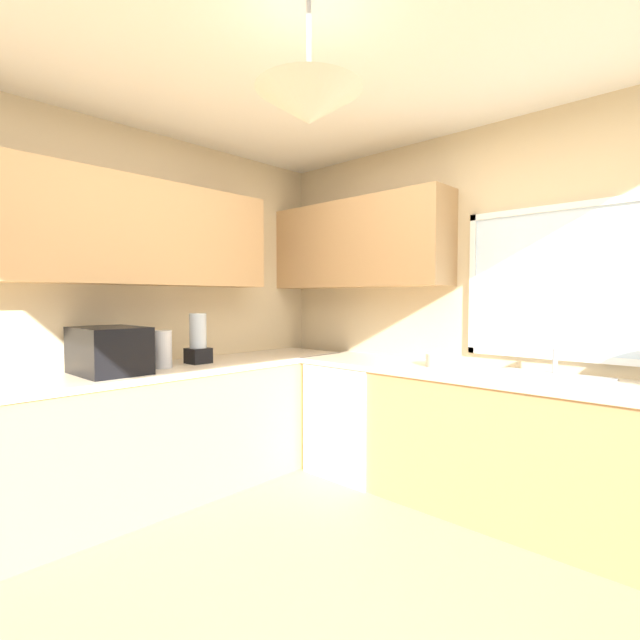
{
  "coord_description": "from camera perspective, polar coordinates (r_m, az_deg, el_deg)",
  "views": [
    {
      "loc": [
        1.35,
        -1.37,
        1.36
      ],
      "look_at": [
        -0.53,
        0.63,
        1.23
      ],
      "focal_mm": 26.08,
      "sensor_mm": 36.0,
      "label": 1
    }
  ],
  "objects": [
    {
      "name": "blender_appliance",
      "position": [
        3.45,
        -14.73,
        -2.49
      ],
      "size": [
        0.15,
        0.15,
        0.36
      ],
      "color": "black",
      "rests_on": "counter_run_left"
    },
    {
      "name": "bowl",
      "position": [
        3.28,
        14.43,
        -4.79
      ],
      "size": [
        0.18,
        0.18,
        0.09
      ],
      "primitive_type": "cylinder",
      "color": "beige",
      "rests_on": "counter_run_back"
    },
    {
      "name": "ground_plane",
      "position": [
        2.36,
        -1.3,
        -32.51
      ],
      "size": [
        8.24,
        8.24,
        0.0
      ],
      "primitive_type": "plane",
      "color": "tan"
    },
    {
      "name": "room_shell",
      "position": [
        2.92,
        -5.25,
        11.84
      ],
      "size": [
        3.87,
        3.71,
        2.62
      ],
      "color": "beige",
      "rests_on": "ground_plane"
    },
    {
      "name": "kettle",
      "position": [
        3.29,
        -18.78,
        -3.42
      ],
      "size": [
        0.13,
        0.13,
        0.25
      ],
      "primitive_type": "cylinder",
      "color": "#B7B7BC",
      "rests_on": "counter_run_left"
    },
    {
      "name": "sink_assembly",
      "position": [
        3.03,
        26.03,
        -6.27
      ],
      "size": [
        0.65,
        0.4,
        0.19
      ],
      "color": "#9EA0A5",
      "rests_on": "counter_run_back"
    },
    {
      "name": "microwave",
      "position": [
        3.17,
        -24.46,
        -3.4
      ],
      "size": [
        0.48,
        0.36,
        0.29
      ],
      "primitive_type": "cube",
      "color": "black",
      "rests_on": "counter_run_left"
    },
    {
      "name": "counter_run_left",
      "position": [
        3.35,
        -21.31,
        -13.31
      ],
      "size": [
        0.65,
        3.32,
        0.89
      ],
      "color": "tan",
      "rests_on": "ground_plane"
    },
    {
      "name": "dishwasher",
      "position": [
        3.73,
        4.6,
        -11.84
      ],
      "size": [
        0.6,
        0.6,
        0.85
      ],
      "primitive_type": "cube",
      "color": "white",
      "rests_on": "ground_plane"
    },
    {
      "name": "counter_run_back",
      "position": [
        3.21,
        21.19,
        -14.01
      ],
      "size": [
        2.96,
        0.65,
        0.89
      ],
      "color": "tan",
      "rests_on": "ground_plane"
    }
  ]
}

